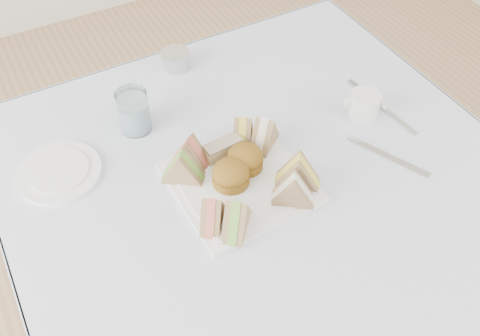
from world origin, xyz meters
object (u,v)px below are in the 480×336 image
serving_plate (240,183)px  table (262,276)px  water_glass (134,111)px  creamer_jug (364,105)px

serving_plate → table: bearing=-21.9°
serving_plate → water_glass: (-0.12, 0.25, 0.04)m
table → serving_plate: 0.39m
serving_plate → creamer_jug: bearing=6.7°
creamer_jug → table: bearing=-147.8°
table → creamer_jug: creamer_jug is taller
water_glass → table: bearing=-57.4°
serving_plate → creamer_jug: size_ratio=3.81×
water_glass → creamer_jug: bearing=-23.9°
table → water_glass: 0.54m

